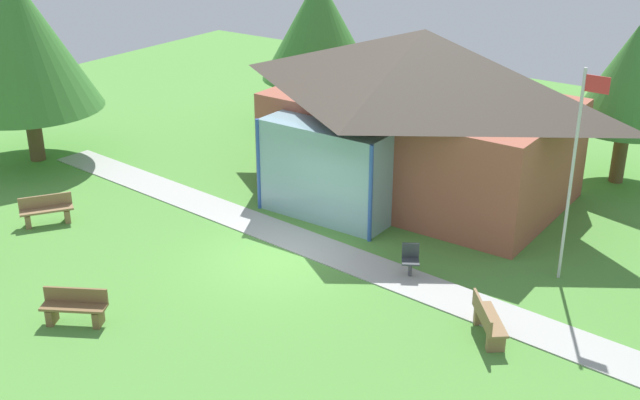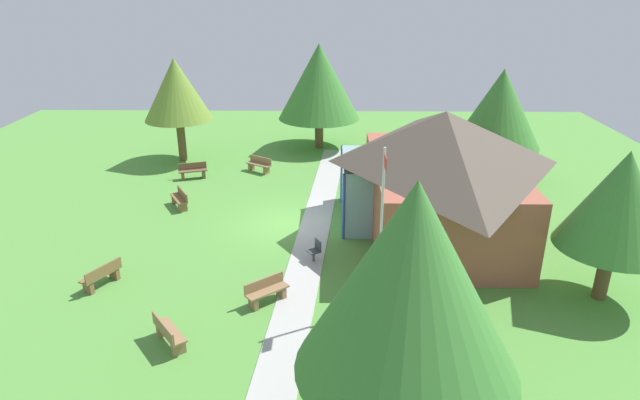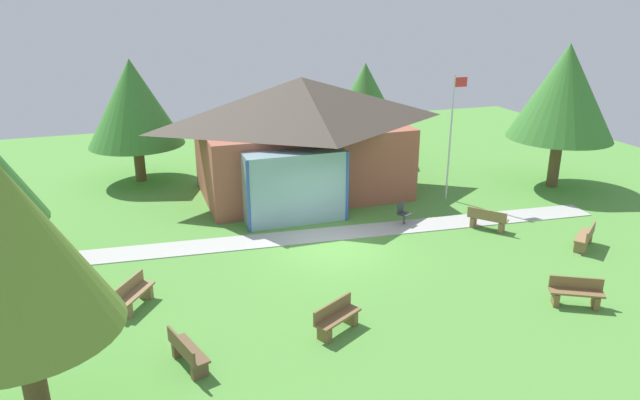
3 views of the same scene
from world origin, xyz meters
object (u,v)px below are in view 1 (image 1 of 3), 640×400
Objects in this scene: flagpole at (574,167)px; patio_chair_lawn_spare at (410,261)px; tree_west_hedge at (21,43)px; bench_mid_left at (47,211)px; pavilion at (417,111)px; tree_behind_pavilion_right at (631,78)px; bench_front_center at (75,308)px; tree_behind_pavilion_left at (318,28)px; bench_mid_right at (488,321)px.

flagpole is 6.36× the size of patio_chair_lawn_spare.
flagpole is 0.85× the size of tree_west_hedge.
bench_mid_left is 10.79m from patio_chair_lawn_spare.
tree_behind_pavilion_right is at bearing 43.45° from pavilion.
bench_front_center is 0.26× the size of tree_behind_pavilion_left.
tree_behind_pavilion_right is (7.51, 16.11, 3.12)m from bench_front_center.
tree_behind_pavilion_right is (11.85, 0.35, -0.27)m from tree_behind_pavilion_left.
flagpole is 4.64m from patio_chair_lawn_spare.
bench_mid_right is at bearing -41.28° from tree_behind_pavilion_left.
bench_front_center is at bearing -102.44° from pavilion.
tree_west_hedge is 1.25× the size of tree_behind_pavilion_right.
tree_west_hedge reaches higher than pavilion.
bench_mid_right is at bearing -95.75° from flagpole.
bench_mid_left is at bearing -61.51° from bench_front_center.
pavilion is 6.04m from patio_chair_lawn_spare.
bench_front_center is 1.02× the size of bench_mid_left.
pavilion is 6.81× the size of bench_mid_right.
bench_mid_right is 1.67× the size of patio_chair_lawn_spare.
tree_west_hedge is at bearing -150.67° from tree_behind_pavilion_right.
tree_west_hedge is at bearing -133.83° from bench_mid_right.
bench_mid_left is at bearing -121.37° from bench_mid_right.
patio_chair_lawn_spare is (5.16, 6.46, 0.01)m from bench_front_center.
tree_behind_pavilion_right reaches higher than patio_chair_lawn_spare.
tree_behind_pavilion_right is at bearing 29.33° from tree_west_hedge.
bench_mid_left is at bearing -157.86° from flagpole.
tree_behind_pavilion_right is at bearing 169.52° from bench_mid_left.
tree_west_hedge is at bearing -62.83° from bench_front_center.
patio_chair_lawn_spare reaches higher than bench_mid_right.
tree_behind_pavilion_right reaches higher than bench_mid_left.
flagpole is at bearing 134.92° from bench_mid_right.
bench_front_center is at bearing -74.60° from tree_behind_pavilion_left.
tree_west_hedge is (-12.39, -5.03, 1.44)m from pavilion.
bench_mid_right is at bearing -178.42° from bench_front_center.
bench_mid_right is 3.22m from patio_chair_lawn_spare.
flagpole is 3.67× the size of bench_mid_left.
patio_chair_lawn_spare is 15.50m from tree_west_hedge.
bench_mid_left is 18.38m from tree_behind_pavilion_right.
tree_west_hedge is 1.11× the size of tree_behind_pavilion_left.
bench_mid_left is (-13.45, -5.47, -2.62)m from flagpole.
tree_behind_pavilion_left is at bearing 147.38° from pavilion.
flagpole reaches higher than bench_mid_right.
bench_mid_left is 6.89m from tree_west_hedge.
bench_front_center is 0.29× the size of tree_behind_pavilion_right.
tree_behind_pavilion_left reaches higher than bench_front_center.
tree_west_hedge reaches higher than flagpole.
tree_behind_pavilion_left is at bearing -104.72° from bench_front_center.
pavilion is 8.21m from tree_behind_pavilion_left.
tree_west_hedge reaches higher than tree_behind_pavilion_right.
bench_front_center is at bearing -97.61° from bench_mid_right.
bench_mid_right is (-0.37, -3.65, -2.62)m from flagpole.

